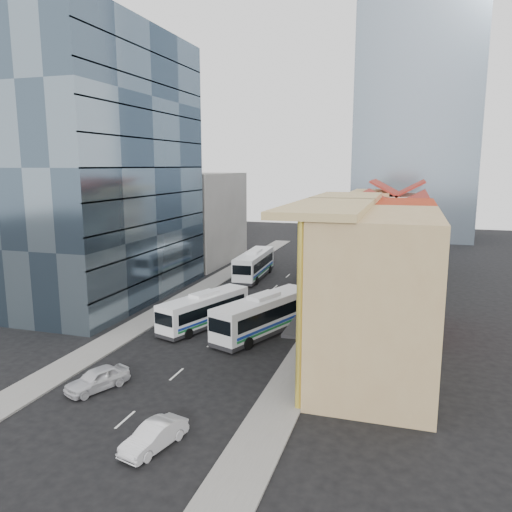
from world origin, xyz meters
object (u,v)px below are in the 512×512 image
(sedan_right, at_px, (154,436))
(bus_right, at_px, (264,314))
(bus_left_near, at_px, (204,309))
(bus_left_far, at_px, (254,264))
(shophouse_tan, at_px, (378,297))
(office_tower, at_px, (107,167))
(sedan_left, at_px, (97,379))

(sedan_right, bearing_deg, bus_right, 103.40)
(sedan_right, bearing_deg, bus_left_near, 120.20)
(bus_left_far, bearing_deg, sedan_right, -82.36)
(bus_right, bearing_deg, shophouse_tan, -10.68)
(shophouse_tan, xyz_separation_m, sedan_right, (-10.80, -13.22, -5.31))
(shophouse_tan, bearing_deg, office_tower, 155.70)
(office_tower, relative_size, sedan_right, 7.14)
(office_tower, bearing_deg, sedan_left, -59.42)
(sedan_left, relative_size, sedan_right, 1.07)
(office_tower, distance_m, sedan_right, 36.80)
(office_tower, distance_m, bus_right, 25.59)
(bus_right, relative_size, sedan_left, 2.65)
(bus_right, relative_size, sedan_right, 2.84)
(shophouse_tan, relative_size, sedan_right, 3.33)
(shophouse_tan, bearing_deg, bus_left_near, 157.02)
(bus_left_far, xyz_separation_m, sedan_right, (7.36, -41.67, -1.24))
(sedan_right, bearing_deg, office_tower, 141.31)
(office_tower, height_order, bus_left_far, office_tower)
(office_tower, height_order, sedan_left, office_tower)
(shophouse_tan, relative_size, bus_left_far, 1.16)
(bus_left_near, height_order, bus_right, bus_right)
(bus_right, xyz_separation_m, sedan_left, (-7.73, -14.35, -1.15))
(sedan_left, bearing_deg, sedan_right, -12.26)
(shophouse_tan, relative_size, bus_right, 1.17)
(shophouse_tan, height_order, bus_left_far, shophouse_tan)
(bus_left_far, bearing_deg, shophouse_tan, -59.82)
(bus_left_far, bearing_deg, bus_right, -72.80)
(bus_left_near, distance_m, bus_right, 6.06)
(office_tower, height_order, bus_right, office_tower)
(bus_left_near, relative_size, sedan_left, 2.35)
(bus_left_far, distance_m, sedan_left, 36.35)
(bus_left_far, relative_size, sedan_left, 2.68)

